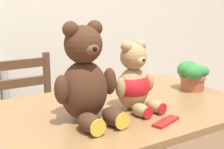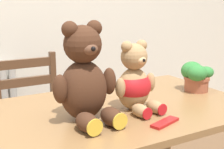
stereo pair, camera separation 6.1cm
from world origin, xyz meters
name	(u,v)px [view 1 (the left image)]	position (x,y,z in m)	size (l,w,h in m)	color
dining_table	(105,129)	(0.00, 0.40, 0.63)	(1.42, 0.80, 0.72)	olive
wooden_chair_behind	(29,122)	(-0.14, 1.15, 0.44)	(0.43, 0.43, 0.87)	brown
teddy_bear_left	(86,79)	(-0.13, 0.33, 0.90)	(0.29, 0.29, 0.42)	#472819
teddy_bear_right	(134,82)	(0.12, 0.34, 0.85)	(0.23, 0.24, 0.32)	tan
potted_plant	(192,75)	(0.59, 0.43, 0.81)	(0.19, 0.17, 0.16)	#9E5138
chocolate_bar	(166,122)	(0.13, 0.13, 0.73)	(0.15, 0.04, 0.01)	red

